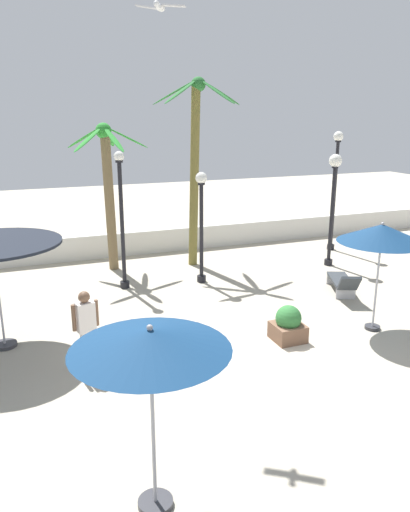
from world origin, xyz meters
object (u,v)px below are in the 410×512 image
object	(u,v)px
patio_umbrella_3	(382,234)
lamp_post_0	(335,180)
lounge_chair_1	(343,282)
palm_tree_0	(195,154)
palm_tree_1	(108,180)
lamp_post_2	(122,218)
planter	(288,325)
lamp_post_1	(201,218)
guest_0	(86,323)
patio_umbrella_1	(150,343)
seagull_1	(160,7)
lamp_post_3	(333,191)

from	to	relation	value
patio_umbrella_3	lamp_post_0	world-z (taller)	lamp_post_0
lounge_chair_1	patio_umbrella_3	bearing A→B (deg)	-108.95
palm_tree_0	palm_tree_1	world-z (taller)	palm_tree_0
lamp_post_2	planter	xyz separation A→B (m)	(2.75, -4.96, -1.77)
lamp_post_1	patio_umbrella_3	bearing A→B (deg)	-61.39
lounge_chair_1	palm_tree_1	bearing A→B (deg)	139.72
palm_tree_0	lamp_post_1	size ratio (longest dim) A/B	1.82
lamp_post_0	lounge_chair_1	size ratio (longest dim) A/B	2.29
lamp_post_1	lounge_chair_1	size ratio (longest dim) A/B	1.75
guest_0	patio_umbrella_3	bearing A→B (deg)	-4.15
planter	palm_tree_0	bearing A→B (deg)	88.93
lounge_chair_1	patio_umbrella_1	bearing A→B (deg)	-141.08
palm_tree_1	seagull_1	world-z (taller)	seagull_1
palm_tree_1	lamp_post_2	distance (m)	2.21
lamp_post_3	guest_0	xyz separation A→B (m)	(-8.92, -4.45, -1.55)
palm_tree_0	lamp_post_2	xyz separation A→B (m)	(-2.87, -1.57, -1.64)
guest_0	seagull_1	xyz separation A→B (m)	(1.57, -0.43, 5.81)
lamp_post_0	seagull_1	bearing A→B (deg)	-142.63
lamp_post_3	seagull_1	bearing A→B (deg)	-146.41
palm_tree_1	planter	bearing A→B (deg)	-68.65
palm_tree_0	planter	distance (m)	7.36
palm_tree_0	palm_tree_1	size ratio (longest dim) A/B	1.29
lamp_post_1	lamp_post_0	bearing A→B (deg)	16.58
lamp_post_0	guest_0	bearing A→B (deg)	-148.88
patio_umbrella_1	lamp_post_0	distance (m)	14.27
lamp_post_1	guest_0	bearing A→B (deg)	-133.55
palm_tree_1	lamp_post_1	bearing A→B (deg)	-45.08
lounge_chair_1	lamp_post_3	bearing A→B (deg)	63.04
lounge_chair_1	guest_0	bearing A→B (deg)	-166.56
palm_tree_1	lamp_post_0	size ratio (longest dim) A/B	1.08
lamp_post_0	lamp_post_1	bearing A→B (deg)	-163.42
palm_tree_1	lamp_post_3	size ratio (longest dim) A/B	1.26
patio_umbrella_1	lamp_post_2	xyz separation A→B (m)	(1.50, 8.76, -0.24)
lounge_chair_1	planter	world-z (taller)	planter
palm_tree_1	lounge_chair_1	bearing A→B (deg)	-40.28
lamp_post_0	lamp_post_1	size ratio (longest dim) A/B	1.31
seagull_1	palm_tree_1	bearing A→B (deg)	88.25
patio_umbrella_1	guest_0	xyz separation A→B (m)	(-0.28, 4.09, -1.36)
patio_umbrella_3	palm_tree_1	world-z (taller)	palm_tree_1
lamp_post_3	patio_umbrella_1	bearing A→B (deg)	-135.37
lamp_post_3	palm_tree_0	bearing A→B (deg)	157.20
lamp_post_0	seagull_1	xyz separation A→B (m)	(-8.64, -6.60, 4.13)
patio_umbrella_1	patio_umbrella_3	world-z (taller)	patio_umbrella_3
lamp_post_3	planter	distance (m)	6.82
palm_tree_0	palm_tree_1	distance (m)	3.00
patio_umbrella_3	lounge_chair_1	bearing A→B (deg)	71.05
lamp_post_3	seagull_1	world-z (taller)	seagull_1
patio_umbrella_3	lamp_post_2	world-z (taller)	lamp_post_2
lamp_post_1	lamp_post_2	size ratio (longest dim) A/B	0.84
seagull_1	lamp_post_1	bearing A→B (deg)	61.78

